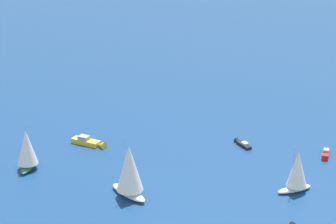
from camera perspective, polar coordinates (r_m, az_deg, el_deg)
The scene contains 6 objects.
motorboat_near_centre at distance 158.26m, azimuth 6.63°, elevation -2.83°, with size 5.60×4.19×1.64m.
motorboat_far_port at distance 156.19m, azimuth 13.90°, elevation -3.70°, with size 2.74×6.11×1.72m.
sailboat_inshore at distance 137.18m, azimuth 11.46°, elevation -5.21°, with size 6.66×7.68×10.30m.
motorboat_outer_ring_a at distance 158.48m, azimuth -6.96°, elevation -2.70°, with size 9.24×2.79×2.65m.
sailboat_outer_ring_c at distance 147.24m, azimuth -12.47°, elevation -3.26°, with size 5.94×8.63×10.78m.
sailboat_outer_ring_e at distance 132.02m, azimuth -3.47°, elevation -5.28°, with size 10.51×7.02×13.07m.
Camera 1 is at (-52.28, 90.72, 65.79)m, focal length 68.28 mm.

